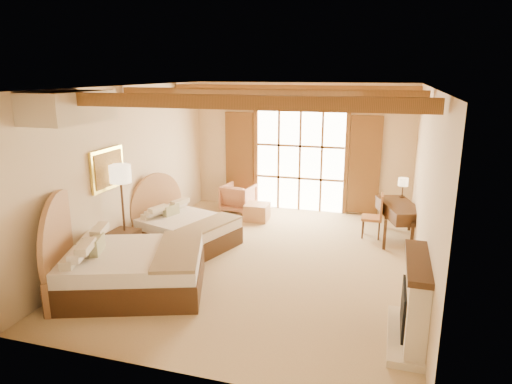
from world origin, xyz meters
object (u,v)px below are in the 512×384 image
at_px(bed_near, 123,264).
at_px(armchair, 239,198).
at_px(desk, 398,220).
at_px(bed_far, 181,227).
at_px(nightstand, 125,245).

xyz_separation_m(bed_near, armchair, (0.41, 4.65, -0.10)).
distance_m(bed_near, desk, 5.65).
distance_m(bed_far, desk, 4.56).
relative_size(bed_near, bed_far, 1.22).
bearing_deg(nightstand, desk, 31.28).
bearing_deg(armchair, bed_far, 88.82).
bearing_deg(bed_far, desk, 38.11).
xyz_separation_m(nightstand, desk, (4.94, 2.61, 0.13)).
bearing_deg(armchair, nightstand, 81.63).
xyz_separation_m(bed_near, desk, (4.30, 3.67, -0.03)).
xyz_separation_m(bed_near, bed_far, (0.00, 2.14, -0.08)).
bearing_deg(bed_near, bed_far, 70.29).
distance_m(nightstand, armchair, 3.74).
relative_size(bed_near, nightstand, 4.79).
bearing_deg(bed_far, nightstand, -102.64).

